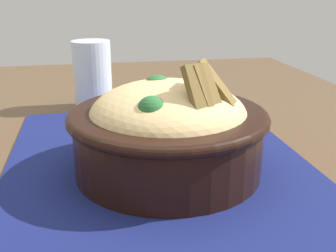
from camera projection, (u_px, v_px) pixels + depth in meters
The scene contains 5 objects.
table at pixel (163, 234), 0.46m from camera, with size 1.31×0.82×0.75m.
placemat at pixel (158, 164), 0.46m from camera, with size 0.42×0.33×0.00m, color #11194C.
bowl at pixel (168, 128), 0.43m from camera, with size 0.21×0.21×0.12m.
fork at pixel (128, 138), 0.53m from camera, with size 0.03×0.13×0.00m.
drinking_glass at pixel (93, 79), 0.66m from camera, with size 0.06×0.06×0.11m.
Camera 1 is at (-0.39, 0.07, 0.94)m, focal length 44.28 mm.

